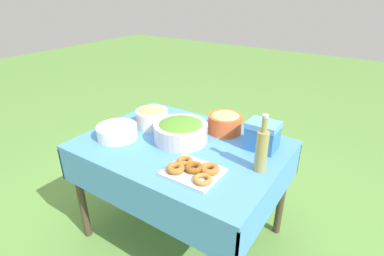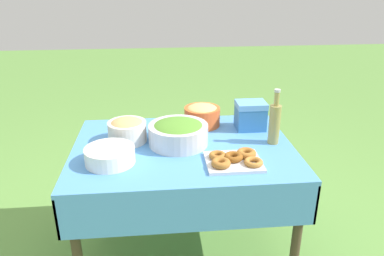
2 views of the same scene
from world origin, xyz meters
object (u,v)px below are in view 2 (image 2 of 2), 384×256
Objects in this scene: salad_bowl at (178,132)px; olive_oil_bottle at (275,122)px; donut_platter at (234,160)px; plate_stack at (110,155)px; bread_bowl at (127,130)px; cooler_box at (250,115)px; pasta_bowl at (202,114)px.

olive_oil_bottle reaches higher than salad_bowl.
olive_oil_bottle reaches higher than donut_platter.
bread_bowl is at bearing -105.93° from plate_stack.
bread_bowl is at bearing -30.30° from donut_platter.
olive_oil_bottle is 1.77× the size of cooler_box.
salad_bowl is 0.55m from olive_oil_bottle.
pasta_bowl reaches higher than donut_platter.
cooler_box reaches higher than salad_bowl.
pasta_bowl reaches higher than salad_bowl.
plate_stack reaches higher than donut_platter.
olive_oil_bottle is 0.24m from cooler_box.
bread_bowl reaches higher than salad_bowl.
plate_stack is at bearing 74.07° from bread_bowl.
olive_oil_bottle reaches higher than pasta_bowl.
salad_bowl is 0.32m from pasta_bowl.
salad_bowl is 1.53× the size of bread_bowl.
plate_stack is at bearing 9.87° from olive_oil_bottle.
salad_bowl is 0.38m from donut_platter.
salad_bowl reaches higher than plate_stack.
bread_bowl is 1.22× the size of cooler_box.
bread_bowl is (0.29, -0.06, 0.00)m from salad_bowl.
pasta_bowl is 0.50m from bread_bowl.
plate_stack is at bearing -6.16° from donut_platter.
salad_bowl is 0.41m from plate_stack.
donut_platter is 0.90× the size of olive_oil_bottle.
salad_bowl reaches higher than donut_platter.
olive_oil_bottle reaches higher than bread_bowl.
olive_oil_bottle is at bearing 110.16° from cooler_box.
olive_oil_bottle reaches higher than plate_stack.
donut_platter is 1.59× the size of cooler_box.
donut_platter is 0.49m from cooler_box.
salad_bowl is 0.50m from cooler_box.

